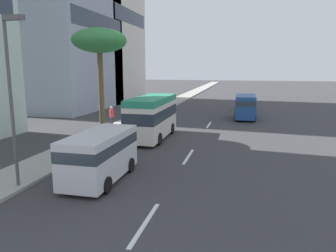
# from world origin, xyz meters

# --- Properties ---
(ground_plane) EXTENTS (198.00, 198.00, 0.00)m
(ground_plane) POSITION_xyz_m (31.50, 0.00, 0.00)
(ground_plane) COLOR #38383A
(sidewalk_right) EXTENTS (162.00, 2.72, 0.15)m
(sidewalk_right) POSITION_xyz_m (31.50, 7.27, 0.07)
(sidewalk_right) COLOR #9E9B93
(sidewalk_right) RESTS_ON ground_plane
(lane_stripe_near) EXTENTS (3.20, 0.16, 0.01)m
(lane_stripe_near) POSITION_xyz_m (5.91, 0.00, 0.01)
(lane_stripe_near) COLOR silver
(lane_stripe_near) RESTS_ON ground_plane
(lane_stripe_mid) EXTENTS (3.20, 0.16, 0.01)m
(lane_stripe_mid) POSITION_xyz_m (14.36, 0.00, 0.01)
(lane_stripe_mid) COLOR silver
(lane_stripe_mid) RESTS_ON ground_plane
(lane_stripe_far) EXTENTS (3.20, 0.16, 0.01)m
(lane_stripe_far) POSITION_xyz_m (25.32, 0.00, 0.01)
(lane_stripe_far) COLOR silver
(lane_stripe_far) RESTS_ON ground_plane
(car_lead) EXTENTS (4.39, 1.83, 1.54)m
(car_lead) POSITION_xyz_m (36.67, -3.41, 0.73)
(car_lead) COLOR #A51E1E
(car_lead) RESTS_ON ground_plane
(van_second) EXTENTS (4.76, 2.05, 2.24)m
(van_second) POSITION_xyz_m (9.50, 3.27, 1.29)
(van_second) COLOR silver
(van_second) RESTS_ON ground_plane
(minibus_third) EXTENTS (6.72, 2.31, 3.07)m
(minibus_third) POSITION_xyz_m (18.67, 3.46, 1.68)
(minibus_third) COLOR silver
(minibus_third) RESTS_ON ground_plane
(van_fourth) EXTENTS (4.72, 2.06, 2.40)m
(van_fourth) POSITION_xyz_m (29.57, -3.21, 1.37)
(van_fourth) COLOR #1E478C
(van_fourth) RESTS_ON ground_plane
(pedestrian_near_lamp) EXTENTS (0.39, 0.37, 1.80)m
(pedestrian_near_lamp) POSITION_xyz_m (21.36, 7.83, 1.15)
(pedestrian_near_lamp) COLOR #333338
(pedestrian_near_lamp) RESTS_ON sidewalk_right
(palm_tree) EXTENTS (3.91, 3.91, 7.80)m
(palm_tree) POSITION_xyz_m (18.18, 7.21, 6.95)
(palm_tree) COLOR brown
(palm_tree) RESTS_ON sidewalk_right
(street_lamp) EXTENTS (0.24, 0.97, 7.09)m
(street_lamp) POSITION_xyz_m (7.69, 6.20, 4.50)
(street_lamp) COLOR #4C4C51
(street_lamp) RESTS_ON sidewalk_right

